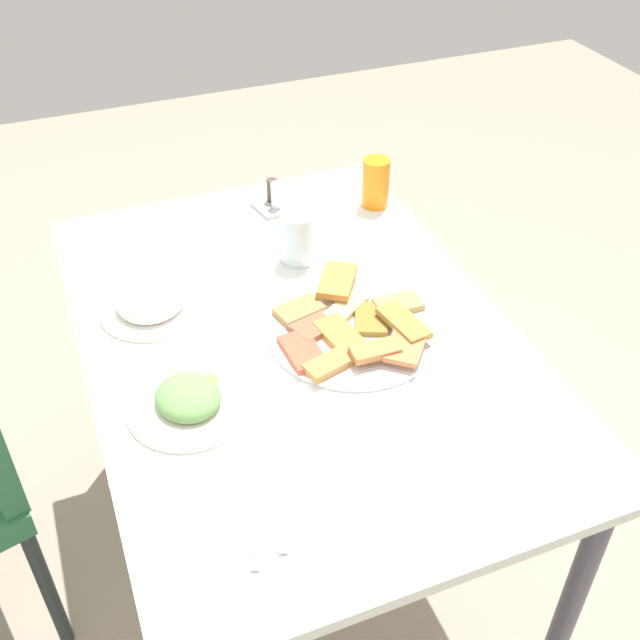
% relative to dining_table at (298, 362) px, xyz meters
% --- Properties ---
extents(ground_plane, '(6.00, 6.00, 0.00)m').
position_rel_dining_table_xyz_m(ground_plane, '(0.00, 0.00, -0.67)').
color(ground_plane, gray).
extents(dining_table, '(1.19, 0.82, 0.75)m').
position_rel_dining_table_xyz_m(dining_table, '(0.00, 0.00, 0.00)').
color(dining_table, white).
rests_on(dining_table, ground_plane).
extents(pide_platter, '(0.36, 0.34, 0.04)m').
position_rel_dining_table_xyz_m(pide_platter, '(-0.04, -0.10, 0.10)').
color(pide_platter, white).
rests_on(pide_platter, dining_table).
extents(salad_plate_greens, '(0.22, 0.22, 0.05)m').
position_rel_dining_table_xyz_m(salad_plate_greens, '(-0.12, 0.25, 0.10)').
color(salad_plate_greens, white).
rests_on(salad_plate_greens, dining_table).
extents(salad_plate_rice, '(0.21, 0.21, 0.06)m').
position_rel_dining_table_xyz_m(salad_plate_rice, '(0.17, 0.25, 0.10)').
color(salad_plate_rice, white).
rests_on(salad_plate_rice, dining_table).
extents(soda_can, '(0.09, 0.09, 0.12)m').
position_rel_dining_table_xyz_m(soda_can, '(0.39, -0.35, 0.14)').
color(soda_can, orange).
rests_on(soda_can, dining_table).
extents(drinking_glass, '(0.07, 0.07, 0.12)m').
position_rel_dining_table_xyz_m(drinking_glass, '(0.23, -0.09, 0.14)').
color(drinking_glass, silver).
rests_on(drinking_glass, dining_table).
extents(paper_napkin, '(0.14, 0.14, 0.00)m').
position_rel_dining_table_xyz_m(paper_napkin, '(-0.39, 0.19, 0.08)').
color(paper_napkin, white).
rests_on(paper_napkin, dining_table).
extents(fork, '(0.16, 0.05, 0.00)m').
position_rel_dining_table_xyz_m(fork, '(-0.39, 0.18, 0.09)').
color(fork, silver).
rests_on(fork, paper_napkin).
extents(spoon, '(0.18, 0.07, 0.00)m').
position_rel_dining_table_xyz_m(spoon, '(-0.39, 0.21, 0.09)').
color(spoon, silver).
rests_on(spoon, paper_napkin).
extents(condiment_caddy, '(0.11, 0.11, 0.08)m').
position_rel_dining_table_xyz_m(condiment_caddy, '(0.47, -0.11, 0.11)').
color(condiment_caddy, '#B2B2B7').
rests_on(condiment_caddy, dining_table).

